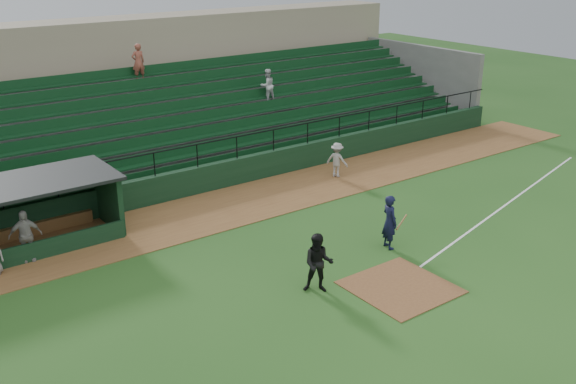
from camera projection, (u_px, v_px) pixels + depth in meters
ground at (378, 275)px, 21.41m from camera, size 90.00×90.00×0.00m
warning_track at (246, 202)px, 27.42m from camera, size 40.00×4.00×0.03m
home_plate_dirt at (400, 287)px, 20.65m from camera, size 3.00×3.00×0.03m
foul_line at (500, 209)px, 26.74m from camera, size 17.49×4.44×0.01m
stadium_structure at (154, 111)px, 32.97m from camera, size 38.00×13.08×6.40m
batter_at_plate at (390, 222)px, 23.03m from camera, size 1.10×0.81×1.99m
umpire at (318, 263)px, 20.11m from camera, size 1.19×1.17×1.93m
runner at (337, 160)px, 30.15m from camera, size 0.99×1.21×1.63m
dugout_player_a at (25, 236)px, 22.03m from camera, size 1.15×0.66×1.84m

